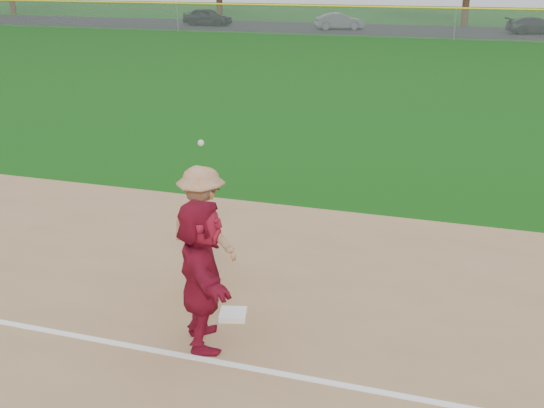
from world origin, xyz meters
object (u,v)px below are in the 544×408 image
(car_mid, at_px, (339,21))
(car_right, at_px, (535,26))
(first_base, at_px, (233,315))
(base_runner, at_px, (201,274))
(car_left, at_px, (208,17))

(car_mid, bearing_deg, car_right, -109.23)
(first_base, bearing_deg, car_mid, 101.02)
(car_mid, distance_m, car_right, 14.10)
(base_runner, bearing_deg, car_right, -34.55)
(car_mid, bearing_deg, base_runner, 168.88)
(first_base, height_order, base_runner, base_runner)
(base_runner, xyz_separation_m, car_right, (5.48, 46.15, -0.40))
(base_runner, height_order, car_mid, base_runner)
(car_right, bearing_deg, base_runner, 155.87)
(car_mid, xyz_separation_m, car_right, (14.08, 0.64, -0.02))
(first_base, bearing_deg, car_left, 113.67)
(car_left, distance_m, car_mid, 11.00)
(car_left, height_order, car_mid, car_left)
(first_base, distance_m, car_left, 49.11)
(car_left, height_order, car_right, car_left)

